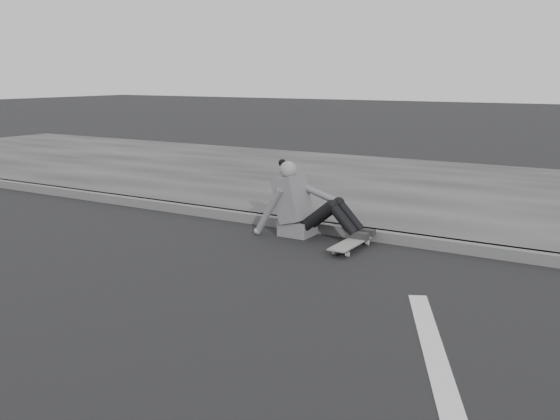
{
  "coord_description": "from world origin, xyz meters",
  "views": [
    {
      "loc": [
        3.6,
        -3.82,
        1.83
      ],
      "look_at": [
        0.45,
        1.43,
        0.5
      ],
      "focal_mm": 40.0,
      "sensor_mm": 36.0,
      "label": 1
    }
  ],
  "objects": [
    {
      "name": "skateboard",
      "position": [
        0.95,
        2.08,
        0.07
      ],
      "size": [
        0.2,
        0.78,
        0.09
      ],
      "color": "#999994",
      "rests_on": "ground"
    },
    {
      "name": "ground",
      "position": [
        0.0,
        0.0,
        0.0
      ],
      "size": [
        80.0,
        80.0,
        0.0
      ],
      "primitive_type": "plane",
      "color": "black",
      "rests_on": "ground"
    },
    {
      "name": "sidewalk",
      "position": [
        0.0,
        5.6,
        0.06
      ],
      "size": [
        24.0,
        6.0,
        0.12
      ],
      "primitive_type": "cube",
      "color": "#393939",
      "rests_on": "ground"
    },
    {
      "name": "seated_woman",
      "position": [
        0.22,
        2.32,
        0.36
      ],
      "size": [
        1.38,
        0.46,
        0.88
      ],
      "color": "#59595C",
      "rests_on": "ground"
    },
    {
      "name": "curb",
      "position": [
        0.0,
        2.58,
        0.06
      ],
      "size": [
        24.0,
        0.16,
        0.12
      ],
      "primitive_type": "cube",
      "color": "#545454",
      "rests_on": "ground"
    }
  ]
}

